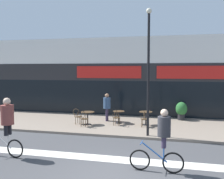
% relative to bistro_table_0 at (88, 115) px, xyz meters
% --- Properties ---
extents(ground_plane, '(120.00, 120.00, 0.00)m').
position_rel_bistro_table_0_xyz_m(ground_plane, '(3.15, -6.53, -0.66)').
color(ground_plane, '#424244').
extents(sidewalk_slab, '(40.00, 5.50, 0.12)m').
position_rel_bistro_table_0_xyz_m(sidewalk_slab, '(3.15, 0.72, -0.60)').
color(sidewalk_slab, gray).
rests_on(sidewalk_slab, ground).
extents(storefront_facade, '(40.00, 4.06, 5.52)m').
position_rel_bistro_table_0_xyz_m(storefront_facade, '(3.15, 5.43, 2.09)').
color(storefront_facade, silver).
rests_on(storefront_facade, ground).
extents(bike_lane_stripe, '(36.00, 0.70, 0.01)m').
position_rel_bistro_table_0_xyz_m(bike_lane_stripe, '(3.15, -5.01, -0.66)').
color(bike_lane_stripe, silver).
rests_on(bike_lane_stripe, ground).
extents(bistro_table_0, '(0.79, 0.79, 0.75)m').
position_rel_bistro_table_0_xyz_m(bistro_table_0, '(0.00, 0.00, 0.00)').
color(bistro_table_0, black).
rests_on(bistro_table_0, sidewalk_slab).
extents(bistro_table_1, '(0.69, 0.69, 0.74)m').
position_rel_bistro_table_0_xyz_m(bistro_table_1, '(1.67, 0.78, -0.01)').
color(bistro_table_1, black).
rests_on(bistro_table_1, sidewalk_slab).
extents(bistro_table_2, '(0.76, 0.76, 0.78)m').
position_rel_bistro_table_0_xyz_m(bistro_table_2, '(3.28, 0.70, 0.02)').
color(bistro_table_2, black).
rests_on(bistro_table_2, sidewalk_slab).
extents(cafe_chair_0_near, '(0.45, 0.60, 0.90)m').
position_rel_bistro_table_0_xyz_m(cafe_chair_0_near, '(-0.01, -0.63, -0.02)').
color(cafe_chair_0_near, '#4C3823').
rests_on(cafe_chair_0_near, sidewalk_slab).
extents(cafe_chair_0_side, '(0.59, 0.44, 0.90)m').
position_rel_bistro_table_0_xyz_m(cafe_chair_0_side, '(-0.63, 0.01, -0.02)').
color(cafe_chair_0_side, '#4C3823').
rests_on(cafe_chair_0_side, sidewalk_slab).
extents(cafe_chair_1_near, '(0.44, 0.59, 0.90)m').
position_rel_bistro_table_0_xyz_m(cafe_chair_1_near, '(1.66, 0.15, -0.02)').
color(cafe_chair_1_near, '#4C3823').
rests_on(cafe_chair_1_near, sidewalk_slab).
extents(cafe_chair_2_near, '(0.42, 0.58, 0.90)m').
position_rel_bistro_table_0_xyz_m(cafe_chair_2_near, '(3.27, 0.07, -0.02)').
color(cafe_chair_2_near, '#4C3823').
rests_on(cafe_chair_2_near, sidewalk_slab).
extents(planter_pot, '(0.71, 0.71, 1.14)m').
position_rel_bistro_table_0_xyz_m(planter_pot, '(5.29, 2.75, 0.09)').
color(planter_pot, '#232326').
rests_on(planter_pot, sidewalk_slab).
extents(lamp_post, '(0.26, 0.26, 6.04)m').
position_rel_bistro_table_0_xyz_m(lamp_post, '(3.65, -1.70, 2.90)').
color(lamp_post, black).
rests_on(lamp_post, sidewalk_slab).
extents(cyclist_0, '(1.81, 0.55, 2.26)m').
position_rel_bistro_table_0_xyz_m(cyclist_0, '(-1.22, -5.73, 0.67)').
color(cyclist_0, black).
rests_on(cyclist_0, ground).
extents(cyclist_1, '(1.76, 0.48, 2.06)m').
position_rel_bistro_table_0_xyz_m(cyclist_1, '(4.54, -5.83, 0.51)').
color(cyclist_1, black).
rests_on(cyclist_1, ground).
extents(pedestrian_near_end, '(0.48, 0.48, 1.70)m').
position_rel_bistro_table_0_xyz_m(pedestrian_near_end, '(0.80, 1.32, 0.47)').
color(pedestrian_near_end, '#382D47').
rests_on(pedestrian_near_end, sidewalk_slab).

